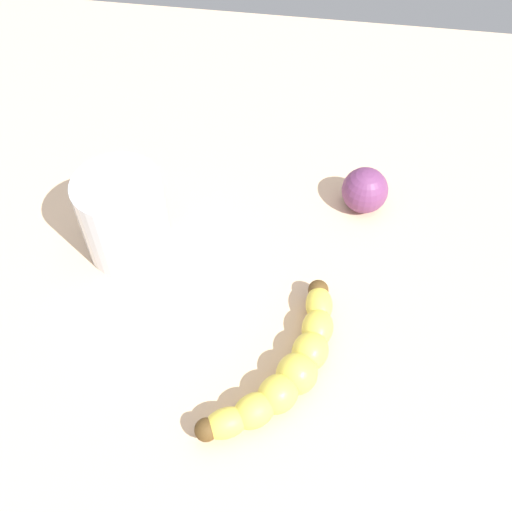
# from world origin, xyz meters

# --- Properties ---
(wooden_tabletop) EXTENTS (1.20, 1.20, 0.03)m
(wooden_tabletop) POSITION_xyz_m (0.00, 0.00, 0.01)
(wooden_tabletop) COLOR #D9B38E
(wooden_tabletop) RESTS_ON ground
(banana) EXTENTS (0.12, 0.19, 0.04)m
(banana) POSITION_xyz_m (0.09, -0.04, 0.05)
(banana) COLOR #E3CB47
(banana) RESTS_ON wooden_tabletop
(smoothie_glass) EXTENTS (0.09, 0.09, 0.10)m
(smoothie_glass) POSITION_xyz_m (-0.10, 0.10, 0.08)
(smoothie_glass) COLOR silver
(smoothie_glass) RESTS_ON wooden_tabletop
(plum_fruit) EXTENTS (0.05, 0.05, 0.05)m
(plum_fruit) POSITION_xyz_m (0.15, 0.20, 0.06)
(plum_fruit) COLOR #6B3360
(plum_fruit) RESTS_ON wooden_tabletop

